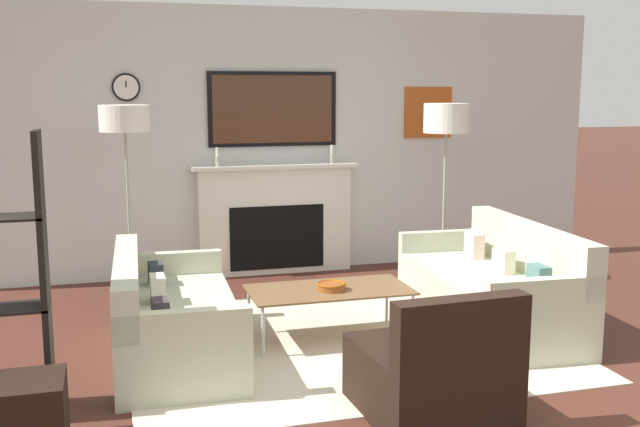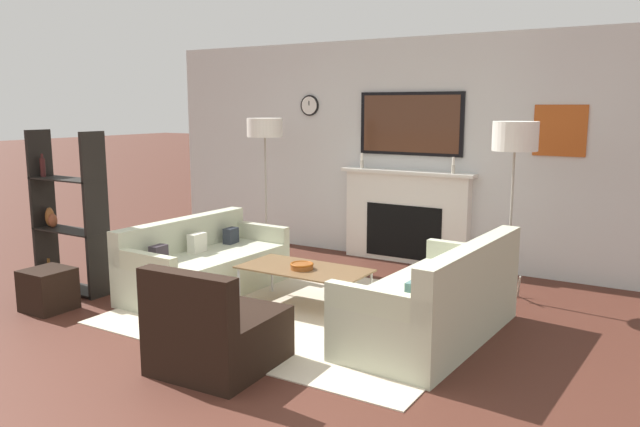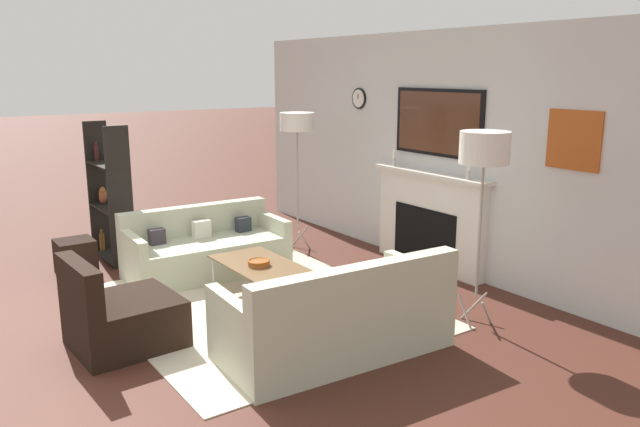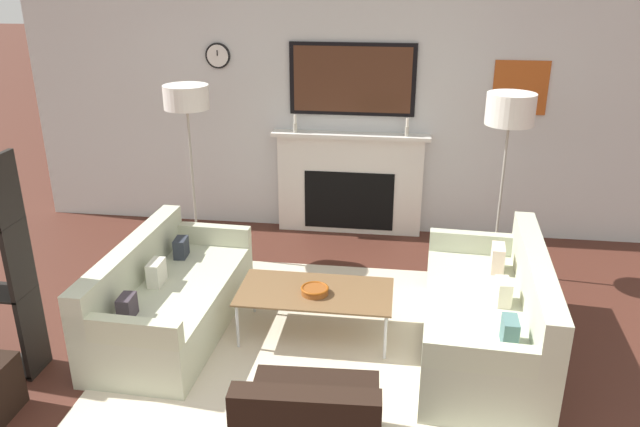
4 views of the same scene
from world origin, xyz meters
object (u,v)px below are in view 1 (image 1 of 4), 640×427
object	(u,v)px
couch_left	(170,321)
armchair	(433,374)
coffee_table	(329,291)
decorative_bowl	(332,286)
couch_right	(493,292)
floor_lamp_left	(125,122)
ottoman	(26,416)
floor_lamp_right	(446,120)

from	to	relation	value
couch_left	armchair	size ratio (longest dim) A/B	2.05
coffee_table	decorative_bowl	xyz separation A→B (m)	(0.00, -0.04, 0.05)
couch_left	couch_right	world-z (taller)	couch_right
armchair	floor_lamp_left	xyz separation A→B (m)	(-1.60, 2.79, 1.35)
couch_right	couch_left	bearing A→B (deg)	179.92
couch_right	ottoman	world-z (taller)	couch_right
decorative_bowl	floor_lamp_left	xyz separation A→B (m)	(-1.41, 1.36, 1.18)
armchair	floor_lamp_right	xyz separation A→B (m)	(1.36, 2.79, 1.33)
couch_right	coffee_table	xyz separation A→B (m)	(-1.33, 0.07, 0.08)
decorative_bowl	floor_lamp_left	size ratio (longest dim) A/B	0.13
coffee_table	ottoman	world-z (taller)	coffee_table
armchair	coffee_table	distance (m)	1.49
floor_lamp_right	decorative_bowl	bearing A→B (deg)	-138.62
couch_left	couch_right	size ratio (longest dim) A/B	0.94
floor_lamp_left	floor_lamp_right	distance (m)	2.96
coffee_table	decorative_bowl	distance (m)	0.07
armchair	ottoman	xyz separation A→B (m)	(-2.22, 0.19, -0.06)
armchair	decorative_bowl	bearing A→B (deg)	97.36
couch_left	ottoman	distance (m)	1.47
ottoman	floor_lamp_left	bearing A→B (deg)	76.55
coffee_table	couch_right	bearing A→B (deg)	-3.19
couch_left	coffee_table	world-z (taller)	couch_left
armchair	floor_lamp_right	distance (m)	3.38
couch_left	floor_lamp_right	bearing A→B (deg)	26.89
coffee_table	floor_lamp_right	bearing A→B (deg)	40.39
armchair	floor_lamp_right	size ratio (longest dim) A/B	0.50
armchair	decorative_bowl	xyz separation A→B (m)	(-0.18, 1.43, 0.17)
floor_lamp_left	couch_right	bearing A→B (deg)	-26.92
couch_right	ottoman	distance (m)	3.58
couch_right	decorative_bowl	distance (m)	1.34
armchair	floor_lamp_left	world-z (taller)	floor_lamp_left
armchair	floor_lamp_right	world-z (taller)	floor_lamp_right
coffee_table	floor_lamp_right	size ratio (longest dim) A/B	0.69
armchair	couch_right	bearing A→B (deg)	50.62
floor_lamp_left	floor_lamp_right	world-z (taller)	same
coffee_table	floor_lamp_left	bearing A→B (deg)	136.92
couch_left	armchair	world-z (taller)	armchair
floor_lamp_left	floor_lamp_right	size ratio (longest dim) A/B	1.00
armchair	coffee_table	size ratio (longest dim) A/B	0.72
couch_left	decorative_bowl	xyz separation A→B (m)	(1.19, 0.03, 0.16)
coffee_table	floor_lamp_left	size ratio (longest dim) A/B	0.69
floor_lamp_left	floor_lamp_right	xyz separation A→B (m)	(2.96, -0.00, -0.02)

